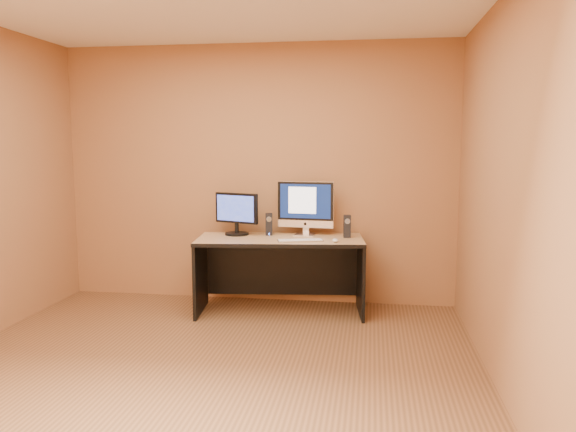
% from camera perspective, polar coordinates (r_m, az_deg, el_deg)
% --- Properties ---
extents(floor, '(4.00, 4.00, 0.00)m').
position_cam_1_polar(floor, '(4.11, -8.91, -15.80)').
color(floor, brown).
rests_on(floor, ground).
extents(walls, '(4.00, 4.00, 2.60)m').
position_cam_1_polar(walls, '(3.79, -9.31, 2.56)').
color(walls, '#8E5E39').
rests_on(walls, ground).
extents(desk, '(1.63, 0.85, 0.72)m').
position_cam_1_polar(desk, '(5.38, -0.80, -6.06)').
color(desk, tan).
rests_on(desk, ground).
extents(imac, '(0.57, 0.25, 0.54)m').
position_cam_1_polar(imac, '(5.44, 1.75, 0.83)').
color(imac, silver).
rests_on(imac, desk).
extents(second_monitor, '(0.52, 0.37, 0.41)m').
position_cam_1_polar(second_monitor, '(5.49, -5.24, 0.20)').
color(second_monitor, black).
rests_on(second_monitor, desk).
extents(speaker_left, '(0.08, 0.08, 0.21)m').
position_cam_1_polar(speaker_left, '(5.47, -1.95, -0.83)').
color(speaker_left, black).
rests_on(speaker_left, desk).
extents(speaker_right, '(0.07, 0.08, 0.21)m').
position_cam_1_polar(speaker_right, '(5.35, 6.03, -1.05)').
color(speaker_right, black).
rests_on(speaker_right, desk).
extents(keyboard, '(0.43, 0.22, 0.02)m').
position_cam_1_polar(keyboard, '(5.13, 1.26, -2.49)').
color(keyboard, '#B8B8BC').
rests_on(keyboard, desk).
extents(mouse, '(0.06, 0.10, 0.04)m').
position_cam_1_polar(mouse, '(5.11, 4.83, -2.47)').
color(mouse, silver).
rests_on(mouse, desk).
extents(cable_a, '(0.07, 0.21, 0.01)m').
position_cam_1_polar(cable_a, '(5.56, 2.38, -1.77)').
color(cable_a, black).
rests_on(cable_a, desk).
extents(cable_b, '(0.09, 0.16, 0.01)m').
position_cam_1_polar(cable_b, '(5.56, 1.24, -1.77)').
color(cable_b, black).
rests_on(cable_b, desk).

